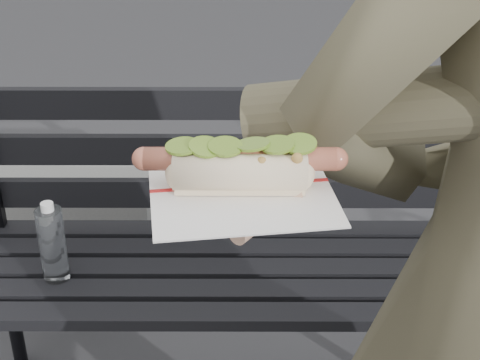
# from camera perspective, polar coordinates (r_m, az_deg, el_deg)

# --- Properties ---
(park_bench) EXTENTS (1.50, 0.44, 0.88)m
(park_bench) POSITION_cam_1_polar(r_m,az_deg,el_deg) (1.88, -0.10, -4.37)
(park_bench) COLOR black
(park_bench) RESTS_ON ground
(held_hotdog) EXTENTS (0.62, 0.32, 0.20)m
(held_hotdog) POSITION_cam_1_polar(r_m,az_deg,el_deg) (0.85, 12.77, 4.39)
(held_hotdog) COLOR brown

